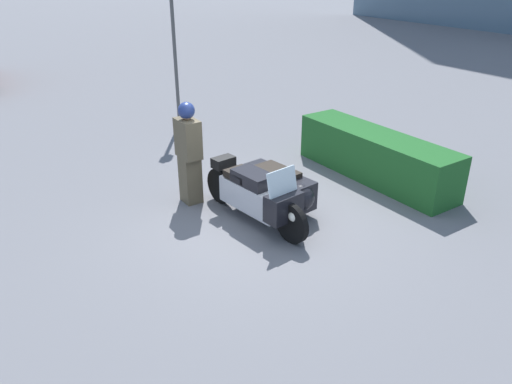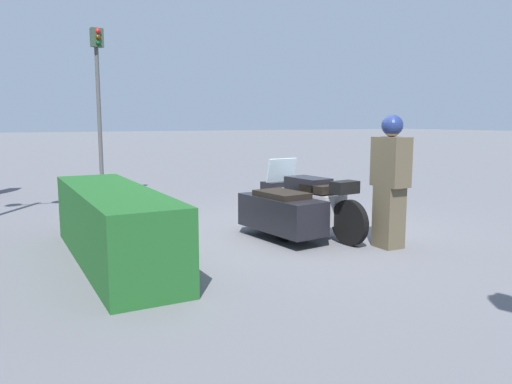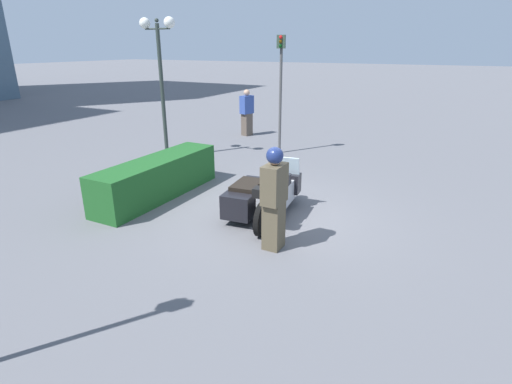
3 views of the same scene
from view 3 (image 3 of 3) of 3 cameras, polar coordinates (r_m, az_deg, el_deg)
name	(u,v)px [view 3 (image 3 of 3)]	position (r m, az deg, el deg)	size (l,w,h in m)	color
ground_plane	(271,215)	(8.67, 2.16, -3.32)	(160.00, 160.00, 0.00)	slate
police_motorcycle	(263,194)	(8.53, 0.97, -0.30)	(2.51, 1.29, 1.16)	black
officer_rider	(274,197)	(6.93, 2.61, -0.66)	(0.51, 0.31, 1.87)	brown
hedge_bush_curbside	(158,178)	(9.87, -13.89, 1.97)	(3.63, 0.89, 0.94)	#1E5623
twin_lamp_post	(159,56)	(13.05, -13.63, 18.40)	(0.33, 1.25, 4.25)	#2D3833
traffic_light_near	(281,79)	(13.36, 3.53, 15.82)	(0.22, 0.28, 3.77)	#4C4C4C
pedestrian_bystander	(247,113)	(16.40, -1.32, 11.26)	(0.59, 0.45, 1.83)	brown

